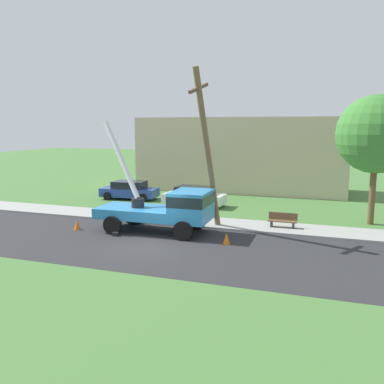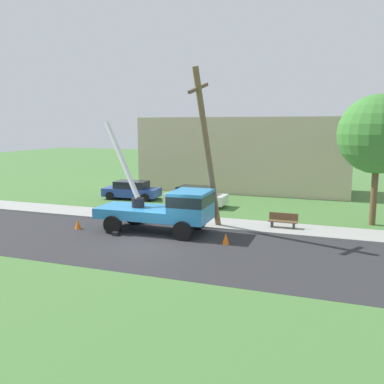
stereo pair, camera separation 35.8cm
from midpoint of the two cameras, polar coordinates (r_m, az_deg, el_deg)
ground_plane at (r=31.61m, az=4.06°, el=-1.39°), size 120.00×120.00×0.00m
road_asphalt at (r=20.65m, az=-5.31°, el=-7.10°), size 80.00×7.90×0.01m
sidewalk_strip at (r=25.31m, az=-0.21°, el=-3.91°), size 80.00×2.58×0.10m
utility_truck at (r=22.44m, az=-2.79°, el=-2.07°), size 6.82×3.21×5.98m
leaning_utility_pole at (r=22.37m, az=2.56°, el=5.80°), size 0.91×3.30×8.71m
traffic_cone_ahead at (r=20.61m, az=5.13°, el=-6.33°), size 0.36×0.36×0.56m
traffic_cone_behind at (r=24.26m, az=-14.88°, el=-4.24°), size 0.36×0.36×0.56m
parked_sedan_blue at (r=33.13m, az=-7.91°, el=0.28°), size 4.54×2.27×1.42m
parked_sedan_white at (r=29.94m, az=0.85°, el=-0.58°), size 4.43×2.08×1.42m
park_bench at (r=23.95m, az=12.73°, el=-3.88°), size 1.60×0.45×0.90m
roadside_tree_near at (r=26.08m, az=24.39°, el=7.15°), size 4.48×4.48×7.49m
lowrise_building_backdrop at (r=37.55m, az=7.43°, el=5.14°), size 18.00×6.00×6.40m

